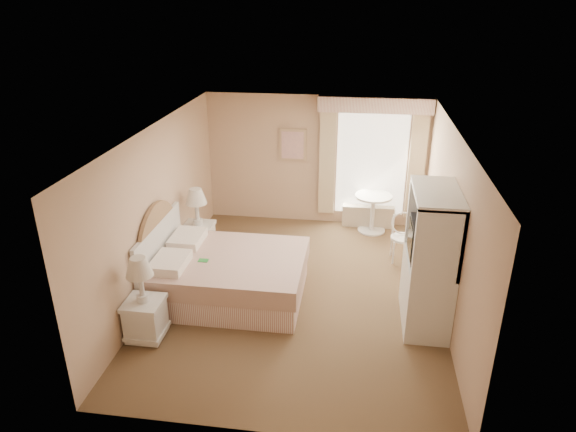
# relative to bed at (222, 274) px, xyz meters

# --- Properties ---
(room) EXTENTS (4.21, 5.51, 2.51)m
(room) POSITION_rel_bed_xyz_m (1.12, 0.23, 0.88)
(room) COLOR brown
(room) RESTS_ON ground
(window) EXTENTS (2.05, 0.22, 2.51)m
(window) POSITION_rel_bed_xyz_m (2.17, 2.89, 0.97)
(window) COLOR white
(window) RESTS_ON room
(framed_art) EXTENTS (0.52, 0.04, 0.62)m
(framed_art) POSITION_rel_bed_xyz_m (0.67, 2.95, 1.18)
(framed_art) COLOR tan
(framed_art) RESTS_ON room
(bed) EXTENTS (2.21, 1.74, 1.54)m
(bed) POSITION_rel_bed_xyz_m (0.00, 0.00, 0.00)
(bed) COLOR tan
(bed) RESTS_ON room
(nightstand_near) EXTENTS (0.48, 0.48, 1.17)m
(nightstand_near) POSITION_rel_bed_xyz_m (-0.72, -1.15, 0.07)
(nightstand_near) COLOR silver
(nightstand_near) RESTS_ON room
(nightstand_far) EXTENTS (0.50, 0.50, 1.21)m
(nightstand_far) POSITION_rel_bed_xyz_m (-0.72, 1.21, 0.09)
(nightstand_far) COLOR silver
(nightstand_far) RESTS_ON room
(round_table) EXTENTS (0.70, 0.70, 0.73)m
(round_table) POSITION_rel_bed_xyz_m (2.24, 2.63, 0.12)
(round_table) COLOR silver
(round_table) RESTS_ON room
(cafe_chair) EXTENTS (0.42, 0.42, 0.83)m
(cafe_chair) POSITION_rel_bed_xyz_m (2.72, 1.57, 0.11)
(cafe_chair) COLOR silver
(cafe_chair) RESTS_ON room
(armoire) EXTENTS (0.58, 1.16, 1.93)m
(armoire) POSITION_rel_bed_xyz_m (2.93, -0.24, 0.43)
(armoire) COLOR silver
(armoire) RESTS_ON room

